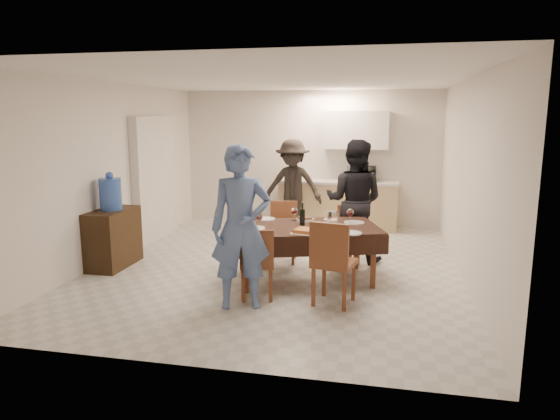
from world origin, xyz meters
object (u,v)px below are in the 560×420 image
(water_pitcher, at_px, (332,220))
(person_near, at_px, (241,227))
(microwave, at_px, (361,173))
(dining_table, at_px, (305,229))
(person_kitchen, at_px, (292,186))
(console, at_px, (113,238))
(savoury_tart, at_px, (309,231))
(person_far, at_px, (354,201))
(water_jug, at_px, (110,194))
(wine_bottle, at_px, (302,214))

(water_pitcher, height_order, person_near, person_near)
(water_pitcher, distance_m, microwave, 3.27)
(dining_table, bearing_deg, person_kitchen, 85.70)
(microwave, xyz_separation_m, person_kitchen, (-1.23, -0.45, -0.21))
(console, bearing_deg, savoury_tart, -8.55)
(console, xyz_separation_m, person_far, (3.31, 1.00, 0.48))
(water_jug, bearing_deg, console, 90.00)
(savoury_tart, relative_size, person_near, 0.21)
(console, distance_m, water_pitcher, 3.14)
(microwave, height_order, person_near, person_near)
(water_jug, distance_m, person_far, 3.46)
(console, bearing_deg, microwave, 43.66)
(water_pitcher, relative_size, microwave, 0.41)
(wine_bottle, relative_size, person_near, 0.16)
(microwave, bearing_deg, water_jug, 43.66)
(dining_table, height_order, microwave, microwave)
(console, height_order, person_kitchen, person_kitchen)
(dining_table, bearing_deg, person_near, -135.81)
(microwave, relative_size, person_near, 0.29)
(dining_table, xyz_separation_m, console, (-2.76, 0.05, -0.28))
(person_far, bearing_deg, person_kitchen, -44.60)
(microwave, height_order, person_kitchen, person_kitchen)
(wine_bottle, xyz_separation_m, person_far, (0.60, 1.00, 0.03))
(water_jug, xyz_separation_m, person_far, (3.31, 1.00, -0.15))
(wine_bottle, xyz_separation_m, microwave, (0.60, 3.16, 0.19))
(wine_bottle, bearing_deg, person_near, -114.44)
(person_far, distance_m, person_kitchen, 2.10)
(savoury_tart, xyz_separation_m, microwave, (0.45, 3.59, 0.31))
(water_pitcher, xyz_separation_m, person_far, (0.20, 1.10, 0.06))
(water_pitcher, xyz_separation_m, microwave, (0.20, 3.26, 0.23))
(console, distance_m, water_jug, 0.63)
(wine_bottle, distance_m, microwave, 3.22)
(console, height_order, water_jug, water_jug)
(water_jug, distance_m, person_kitchen, 3.42)
(dining_table, height_order, console, console)
(dining_table, distance_m, person_near, 1.21)
(water_jug, distance_m, water_pitcher, 3.12)
(dining_table, relative_size, wine_bottle, 7.26)
(wine_bottle, height_order, person_kitchen, person_kitchen)
(console, height_order, person_near, person_near)
(person_near, bearing_deg, dining_table, 43.74)
(savoury_tart, relative_size, person_far, 0.22)
(wine_bottle, xyz_separation_m, water_pitcher, (0.40, -0.10, -0.04))
(console, height_order, microwave, microwave)
(water_jug, bearing_deg, person_kitchen, 52.45)
(wine_bottle, distance_m, savoury_tart, 0.47)
(savoury_tart, distance_m, person_kitchen, 3.23)
(dining_table, height_order, person_kitchen, person_kitchen)
(wine_bottle, height_order, savoury_tart, wine_bottle)
(water_pitcher, bearing_deg, savoury_tart, -127.15)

